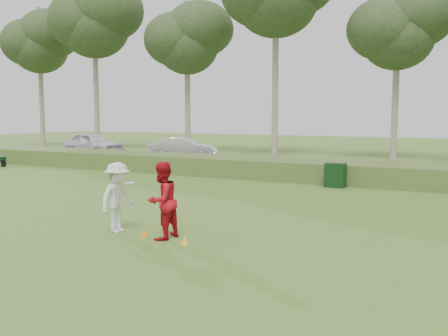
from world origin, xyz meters
The scene contains 14 objects.
ground centered at (0.00, 0.00, 0.00)m, with size 120.00×120.00×0.00m, color #3F6722.
reed_strip centered at (0.00, 12.00, 0.45)m, with size 80.00×3.00×0.90m, color #446026.
park_road centered at (0.00, 17.00, 0.03)m, with size 80.00×6.00×0.06m, color #2D2D2D.
tree_0 centered at (-30.00, 23.50, 9.72)m, with size 6.76×6.76×13.00m.
tree_1 centered at (-22.00, 22.20, 10.85)m, with size 7.54×7.54×14.50m.
tree_2 centered at (-14.00, 24.00, 8.97)m, with size 6.50×6.50×12.00m.
tree_4 centered at (2.00, 24.50, 8.59)m, with size 6.24×6.24×11.50m.
player_white centered at (-0.76, -0.44, 0.91)m, with size 0.88×1.18×1.82m.
player_red centered at (0.68, -0.50, 0.95)m, with size 0.93×0.72×1.91m, color red.
cone_orange centered at (0.14, -0.51, 0.10)m, with size 0.19×0.19×0.20m, color orange.
cone_yellow centered at (1.46, -0.69, 0.11)m, with size 0.19×0.19×0.21m, color yellow.
utility_cabinet centered at (2.03, 10.16, 0.51)m, with size 0.82×0.51×1.02m, color black.
car_left centered at (-18.16, 17.46, 0.92)m, with size 2.03×5.05×1.72m, color silver.
car_mid centered at (-10.35, 17.69, 0.80)m, with size 1.56×4.48×1.48m, color silver.
Camera 1 is at (7.68, -10.41, 3.05)m, focal length 40.00 mm.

